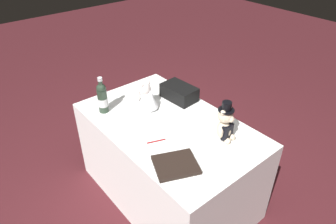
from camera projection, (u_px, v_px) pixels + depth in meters
ground_plane at (168, 192)px, 2.72m from camera, size 12.00×12.00×0.00m
reception_table at (168, 160)px, 2.51m from camera, size 1.42×0.87×0.75m
teddy_bear_groom at (225, 124)px, 2.07m from camera, size 0.14×0.14×0.30m
teddy_bear_bride at (147, 98)px, 2.42m from camera, size 0.24×0.19×0.23m
champagne_bottle at (102, 97)px, 2.36m from camera, size 0.08×0.08×0.30m
signing_pen at (156, 141)px, 2.11m from camera, size 0.06×0.13×0.01m
gift_case_black at (179, 92)px, 2.56m from camera, size 0.31×0.20×0.12m
guestbook at (176, 165)px, 1.91m from camera, size 0.32×0.33×0.02m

